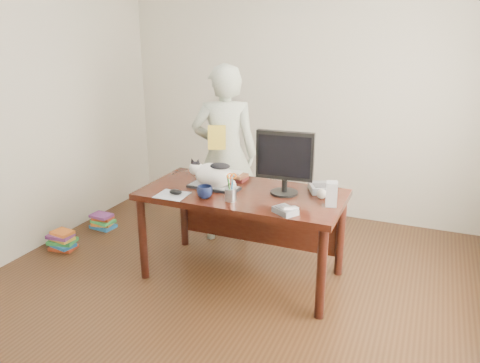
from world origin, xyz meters
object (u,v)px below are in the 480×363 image
(coffee_mug, at_px, (205,192))
(baseball, at_px, (322,194))
(cat, at_px, (212,174))
(calculator, at_px, (319,188))
(speaker, at_px, (332,194))
(book_stack, at_px, (235,176))
(person, at_px, (225,155))
(desk, at_px, (246,206))
(mouse, at_px, (176,192))
(keyboard, at_px, (214,187))
(phone, at_px, (286,210))
(pen_cup, at_px, (231,193))
(book_pile_b, at_px, (103,221))
(book_pile_a, at_px, (62,241))
(monitor, at_px, (285,160))

(coffee_mug, xyz_separation_m, baseball, (0.83, 0.33, -0.01))
(cat, xyz_separation_m, calculator, (0.82, 0.27, -0.09))
(speaker, xyz_separation_m, book_stack, (-0.89, 0.28, -0.06))
(book_stack, relative_size, person, 0.13)
(desk, distance_m, mouse, 0.60)
(keyboard, relative_size, phone, 2.16)
(keyboard, bearing_deg, baseball, 9.91)
(speaker, bearing_deg, mouse, 178.82)
(book_stack, bearing_deg, speaker, -11.98)
(desk, relative_size, baseball, 21.09)
(mouse, height_order, phone, phone)
(pen_cup, height_order, book_pile_b, pen_cup)
(phone, height_order, speaker, speaker)
(pen_cup, height_order, book_stack, pen_cup)
(speaker, height_order, book_pile_b, speaker)
(book_stack, xyz_separation_m, book_pile_a, (-1.58, -0.45, -0.70))
(desk, height_order, book_pile_b, desk)
(cat, bearing_deg, mouse, -124.93)
(phone, distance_m, book_pile_b, 2.38)
(monitor, xyz_separation_m, baseball, (0.30, 0.02, -0.25))
(book_stack, xyz_separation_m, person, (-0.27, 0.40, 0.06))
(desk, height_order, calculator, calculator)
(speaker, bearing_deg, book_pile_a, 171.03)
(desk, relative_size, calculator, 6.51)
(keyboard, bearing_deg, mouse, -126.66)
(cat, relative_size, person, 0.25)
(mouse, height_order, book_stack, book_stack)
(person, bearing_deg, book_stack, 101.47)
(person, height_order, book_pile_a, person)
(coffee_mug, xyz_separation_m, book_pile_b, (-1.51, 0.59, -0.73))
(keyboard, distance_m, book_pile_a, 1.66)
(cat, relative_size, speaker, 2.33)
(keyboard, bearing_deg, phone, -19.58)
(book_stack, bearing_deg, book_pile_a, -158.59)
(cat, relative_size, book_pile_b, 1.62)
(mouse, xyz_separation_m, speaker, (1.17, 0.24, 0.07))
(keyboard, distance_m, pen_cup, 0.32)
(book_stack, distance_m, person, 0.49)
(pen_cup, distance_m, book_stack, 0.50)
(desk, relative_size, cat, 3.82)
(phone, height_order, book_stack, same)
(monitor, bearing_deg, book_pile_b, 167.78)
(phone, bearing_deg, coffee_mug, -152.48)
(pen_cup, distance_m, mouse, 0.45)
(person, bearing_deg, book_pile_a, 9.73)
(baseball, bearing_deg, book_pile_b, 173.56)
(desk, height_order, speaker, speaker)
(keyboard, distance_m, speaker, 0.96)
(calculator, xyz_separation_m, book_pile_b, (-2.28, 0.10, -0.71))
(book_pile_a, bearing_deg, keyboard, 6.82)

